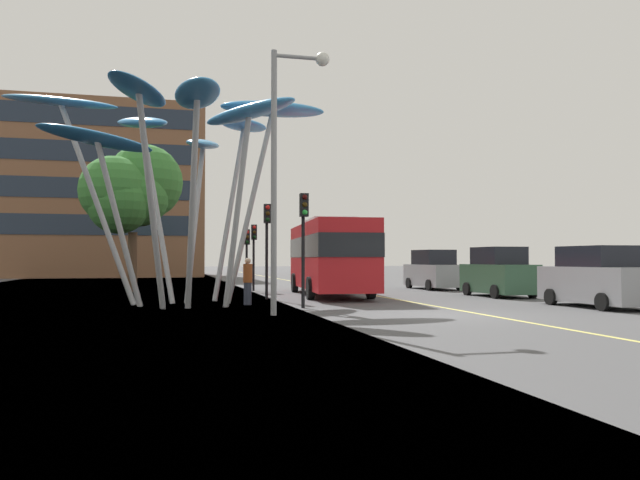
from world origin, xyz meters
name	(u,v)px	position (x,y,z in m)	size (l,w,h in m)	color
ground	(423,317)	(-0.74, 0.00, -0.05)	(120.00, 240.00, 0.10)	#4C4C4F
red_bus	(330,254)	(-0.86, 10.41, 1.94)	(3.53, 10.27, 3.55)	red
leaf_sculpture	(186,130)	(-7.55, 6.17, 6.50)	(12.20, 10.49, 7.91)	#9EA0A5
traffic_light_kerb_near	(304,225)	(-3.66, 3.44, 2.85)	(0.28, 0.42, 3.95)	black
traffic_light_kerb_far	(267,231)	(-4.13, 8.37, 2.88)	(0.28, 0.42, 3.99)	black
traffic_light_island_mid	(247,246)	(-4.11, 15.05, 2.35)	(0.28, 0.42, 3.24)	black
traffic_light_opposite	(254,243)	(-3.69, 15.39, 2.54)	(0.28, 0.42, 3.51)	black
car_parked_near	(598,278)	(6.45, 1.33, 1.01)	(2.06, 4.53, 2.15)	gray
car_parked_mid	(499,273)	(6.29, 7.77, 1.04)	(1.99, 4.09, 2.23)	#2D5138
car_parked_far	(433,271)	(6.29, 14.77, 1.02)	(1.97, 4.53, 2.19)	gray
street_lamp	(287,146)	(-4.72, 1.05, 5.15)	(1.83, 0.44, 8.12)	gray
tree_pavement_near	(131,191)	(-9.97, 15.88, 5.20)	(5.18, 5.00, 7.74)	brown
pedestrian	(248,281)	(-5.31, 5.57, 0.87)	(0.34, 0.34, 1.73)	#2D3342
backdrop_building	(67,194)	(-17.48, 47.63, 8.06)	(25.60, 14.59, 16.11)	brown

